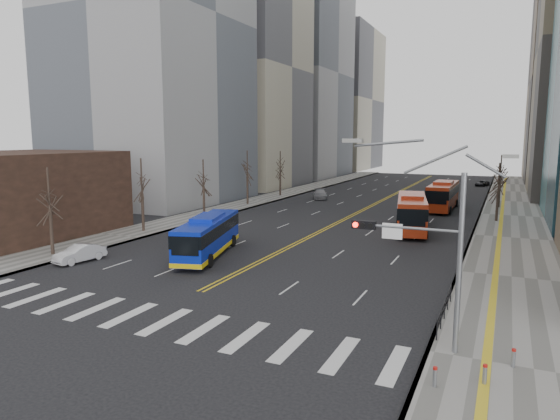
{
  "coord_description": "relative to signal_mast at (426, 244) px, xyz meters",
  "views": [
    {
      "loc": [
        16.82,
        -19.94,
        9.49
      ],
      "look_at": [
        3.2,
        9.88,
        4.64
      ],
      "focal_mm": 32.0,
      "sensor_mm": 36.0,
      "label": 1
    }
  ],
  "objects": [
    {
      "name": "centerline",
      "position": [
        -13.77,
        53.0,
        -4.85
      ],
      "size": [
        0.55,
        100.0,
        0.01
      ],
      "color": "gold",
      "rests_on": "ground"
    },
    {
      "name": "car_white",
      "position": [
        -26.27,
        5.45,
        -4.2
      ],
      "size": [
        2.03,
        4.15,
        1.31
      ],
      "primitive_type": "imported",
      "rotation": [
        0.0,
        0.0,
        -0.17
      ],
      "color": "silver",
      "rests_on": "ground"
    },
    {
      "name": "sidewalk_right",
      "position": [
        3.73,
        43.0,
        -4.78
      ],
      "size": [
        7.0,
        130.0,
        0.15
      ],
      "primitive_type": "cube",
      "color": "slate",
      "rests_on": "ground"
    },
    {
      "name": "blue_bus",
      "position": [
        -18.43,
        11.26,
        -3.15
      ],
      "size": [
        5.36,
        11.35,
        3.26
      ],
      "color": "#0B23B0",
      "rests_on": "ground"
    },
    {
      "name": "street_trees",
      "position": [
        -20.94,
        32.55,
        0.02
      ],
      "size": [
        35.2,
        47.2,
        7.6
      ],
      "color": "black",
      "rests_on": "ground"
    },
    {
      "name": "crosswalk",
      "position": [
        -13.77,
        -2.0,
        -4.85
      ],
      "size": [
        26.7,
        4.0,
        0.01
      ],
      "color": "silver",
      "rests_on": "ground"
    },
    {
      "name": "storefront",
      "position": [
        -39.77,
        9.97,
        -0.85
      ],
      "size": [
        14.0,
        18.0,
        8.0
      ],
      "color": "black",
      "rests_on": "ground"
    },
    {
      "name": "sidewalk_left",
      "position": [
        -30.27,
        43.0,
        -4.78
      ],
      "size": [
        5.0,
        130.0,
        0.15
      ],
      "primitive_type": "cube",
      "color": "slate",
      "rests_on": "ground"
    },
    {
      "name": "car_dark_mid",
      "position": [
        -7.32,
        44.57,
        -4.25
      ],
      "size": [
        1.64,
        3.64,
        1.21
      ],
      "primitive_type": "imported",
      "rotation": [
        0.0,
        0.0,
        -0.06
      ],
      "color": "black",
      "rests_on": "ground"
    },
    {
      "name": "ground",
      "position": [
        -13.77,
        -2.0,
        -4.86
      ],
      "size": [
        220.0,
        220.0,
        0.0
      ],
      "primitive_type": "plane",
      "color": "black"
    },
    {
      "name": "red_bus_near",
      "position": [
        -5.55,
        28.97,
        -2.78
      ],
      "size": [
        4.88,
        12.15,
        3.74
      ],
      "color": "#A32B11",
      "rests_on": "ground"
    },
    {
      "name": "car_silver",
      "position": [
        -22.94,
        49.83,
        -4.14
      ],
      "size": [
        3.69,
        5.35,
        1.44
      ],
      "primitive_type": "imported",
      "rotation": [
        0.0,
        0.0,
        0.38
      ],
      "color": "gray",
      "rests_on": "ground"
    },
    {
      "name": "signal_mast",
      "position": [
        0.0,
        0.0,
        0.0
      ],
      "size": [
        5.37,
        0.37,
        9.39
      ],
      "color": "gray",
      "rests_on": "ground"
    },
    {
      "name": "office_towers",
      "position": [
        -13.64,
        66.51,
        19.07
      ],
      "size": [
        83.0,
        134.0,
        58.0
      ],
      "color": "gray",
      "rests_on": "ground"
    },
    {
      "name": "red_bus_far",
      "position": [
        -4.38,
        45.41,
        -2.77
      ],
      "size": [
        3.07,
        11.93,
        3.76
      ],
      "color": "#A32B11",
      "rests_on": "ground"
    },
    {
      "name": "pedestrian_railing",
      "position": [
        0.53,
        4.0,
        -4.03
      ],
      "size": [
        0.06,
        6.06,
        1.02
      ],
      "color": "black",
      "rests_on": "sidewalk_right"
    },
    {
      "name": "bollards",
      "position": [
        2.5,
        -2.16,
        -4.3
      ],
      "size": [
        2.87,
        3.17,
        0.78
      ],
      "color": "gray",
      "rests_on": "sidewalk_right"
    },
    {
      "name": "car_dark_far",
      "position": [
        -1.27,
        81.39,
        -4.32
      ],
      "size": [
        2.82,
        4.19,
        1.07
      ],
      "primitive_type": "imported",
      "rotation": [
        0.0,
        0.0,
        -0.3
      ],
      "color": "black",
      "rests_on": "ground"
    }
  ]
}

